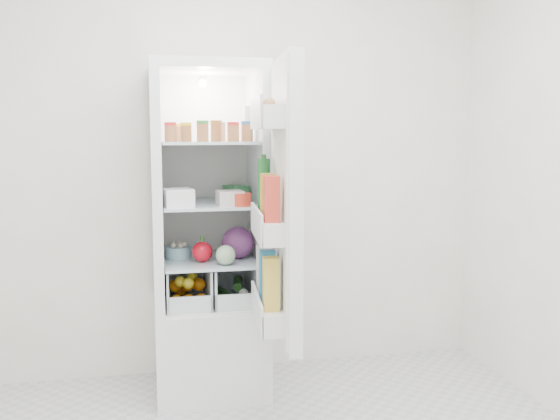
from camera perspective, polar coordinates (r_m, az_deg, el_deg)
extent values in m
cube|color=silver|center=(3.71, -3.99, 5.03)|extent=(3.00, 0.02, 2.60)
cube|color=white|center=(3.60, -6.41, -12.15)|extent=(0.60, 0.60, 0.50)
cube|color=white|center=(3.41, -6.77, 12.79)|extent=(0.60, 0.60, 0.05)
cube|color=white|center=(3.68, -7.02, 2.25)|extent=(0.60, 0.05, 1.25)
cube|color=white|center=(3.40, -11.24, 1.75)|extent=(0.05, 0.60, 1.25)
cube|color=white|center=(3.45, -2.06, 1.96)|extent=(0.05, 0.60, 1.25)
cube|color=white|center=(3.65, -6.98, 2.21)|extent=(0.50, 0.01, 1.25)
sphere|color=white|center=(3.62, -7.07, 11.43)|extent=(0.05, 0.05, 0.05)
cube|color=silver|center=(3.44, -6.48, -4.57)|extent=(0.49, 0.53, 0.01)
cube|color=silver|center=(3.39, -6.55, 0.57)|extent=(0.49, 0.53, 0.02)
cube|color=silver|center=(3.37, -6.63, 6.14)|extent=(0.49, 0.53, 0.02)
cylinder|color=#B21919|center=(3.22, -9.98, 6.93)|extent=(0.06, 0.06, 0.08)
cylinder|color=gold|center=(3.28, -8.61, 6.96)|extent=(0.06, 0.06, 0.08)
cylinder|color=#267226|center=(3.20, -7.08, 6.98)|extent=(0.06, 0.06, 0.08)
cylinder|color=brown|center=(3.31, -5.85, 7.00)|extent=(0.06, 0.06, 0.08)
cylinder|color=#B21919|center=(3.25, -4.30, 7.02)|extent=(0.06, 0.06, 0.08)
cylinder|color=#194C8C|center=(3.31, -3.03, 7.03)|extent=(0.06, 0.06, 0.08)
cylinder|color=#BF8C19|center=(3.46, -9.46, 6.95)|extent=(0.06, 0.06, 0.08)
cylinder|color=#4C4C4C|center=(3.49, -5.51, 7.01)|extent=(0.06, 0.06, 0.08)
cylinder|color=white|center=(3.36, -2.94, 7.88)|extent=(0.06, 0.06, 0.18)
cube|color=white|center=(3.22, -9.31, 1.12)|extent=(0.17, 0.17, 0.09)
cube|color=beige|center=(3.25, -4.60, 1.10)|extent=(0.14, 0.14, 0.08)
cylinder|color=red|center=(3.22, -3.51, 0.97)|extent=(0.12, 0.12, 0.07)
cube|color=#418F50|center=(3.54, -4.04, 1.64)|extent=(0.14, 0.17, 0.08)
sphere|color=#571F5C|center=(3.42, -3.88, -2.99)|extent=(0.17, 0.17, 0.17)
sphere|color=red|center=(3.35, -7.12, -3.81)|extent=(0.11, 0.11, 0.11)
cylinder|color=#99D4E4|center=(3.48, -9.29, -3.84)|extent=(0.14, 0.14, 0.06)
sphere|color=#9CBC8D|center=(3.26, -4.99, -4.13)|extent=(0.10, 0.10, 0.10)
sphere|color=orange|center=(3.36, -9.45, -8.25)|extent=(0.07, 0.07, 0.07)
sphere|color=orange|center=(3.36, -8.33, -8.21)|extent=(0.07, 0.07, 0.07)
sphere|color=orange|center=(3.37, -7.22, -8.18)|extent=(0.07, 0.07, 0.07)
sphere|color=orange|center=(3.46, -9.56, -6.85)|extent=(0.07, 0.07, 0.07)
sphere|color=orange|center=(3.46, -8.48, -6.82)|extent=(0.07, 0.07, 0.07)
sphere|color=orange|center=(3.47, -7.40, -6.78)|extent=(0.07, 0.07, 0.07)
sphere|color=orange|center=(3.59, -9.07, -7.23)|extent=(0.07, 0.07, 0.07)
sphere|color=yellow|center=(3.40, -9.10, -6.51)|extent=(0.06, 0.06, 0.06)
sphere|color=yellow|center=(3.51, -8.05, -6.05)|extent=(0.06, 0.06, 0.06)
sphere|color=yellow|center=(3.36, -8.38, -6.64)|extent=(0.06, 0.06, 0.06)
cylinder|color=#21521B|center=(3.50, -5.08, -7.73)|extent=(0.09, 0.21, 0.05)
cylinder|color=#21521B|center=(3.54, -3.89, -6.69)|extent=(0.08, 0.21, 0.05)
sphere|color=white|center=(3.39, -4.15, -8.21)|extent=(0.05, 0.05, 0.05)
sphere|color=white|center=(3.41, -3.36, -7.60)|extent=(0.05, 0.05, 0.05)
cube|color=white|center=(2.87, 0.62, 0.91)|extent=(0.11, 0.60, 1.30)
cube|color=white|center=(2.86, -0.07, 0.90)|extent=(0.06, 0.56, 1.26)
cube|color=silver|center=(2.84, -1.08, 8.43)|extent=(0.15, 0.51, 0.10)
cube|color=silver|center=(2.87, -1.06, -1.59)|extent=(0.15, 0.51, 0.10)
cube|color=silver|center=(2.96, -1.04, -9.27)|extent=(0.15, 0.51, 0.10)
sphere|color=olive|center=(2.72, -0.93, 9.75)|extent=(0.05, 0.05, 0.05)
sphere|color=olive|center=(2.80, -1.11, 9.68)|extent=(0.05, 0.05, 0.05)
sphere|color=olive|center=(2.88, -1.29, 9.61)|extent=(0.05, 0.05, 0.05)
sphere|color=olive|center=(2.96, -1.45, 9.54)|extent=(0.05, 0.05, 0.05)
sphere|color=olive|center=(3.04, -1.61, 9.48)|extent=(0.05, 0.05, 0.05)
cylinder|color=#185421|center=(3.00, -1.49, 2.24)|extent=(0.06, 0.06, 0.26)
cube|color=gold|center=(2.82, -1.11, 1.32)|extent=(0.07, 0.07, 0.20)
cube|color=red|center=(2.67, -0.77, 1.00)|extent=(0.07, 0.07, 0.20)
cube|color=white|center=(3.06, -1.46, -5.43)|extent=(0.08, 0.08, 0.24)
cube|color=#2589BC|center=(2.92, -1.16, -6.07)|extent=(0.08, 0.08, 0.24)
cube|color=yellow|center=(2.77, -0.82, -6.77)|extent=(0.08, 0.08, 0.24)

